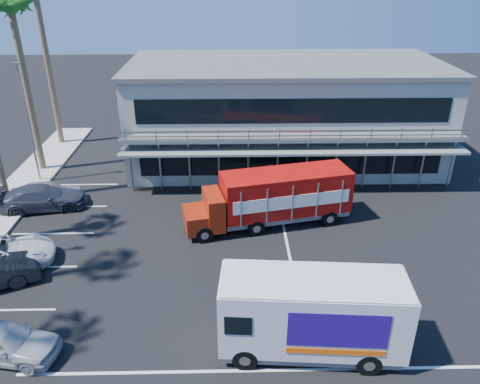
{
  "coord_description": "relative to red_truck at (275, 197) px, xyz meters",
  "views": [
    {
      "loc": [
        -1.0,
        -18.63,
        13.72
      ],
      "look_at": [
        -0.51,
        4.39,
        2.3
      ],
      "focal_mm": 35.0,
      "sensor_mm": 36.0,
      "label": 1
    }
  ],
  "objects": [
    {
      "name": "palm_e",
      "position": [
        -16.16,
        8.15,
        8.83
      ],
      "size": [
        2.8,
        2.8,
        12.25
      ],
      "color": "brown",
      "rests_on": "ground"
    },
    {
      "name": "white_van",
      "position": [
        0.54,
        -9.85,
        0.05
      ],
      "size": [
        7.07,
        2.88,
        3.38
      ],
      "rotation": [
        0.0,
        0.0,
        -0.08
      ],
      "color": "silver",
      "rests_on": "ground"
    },
    {
      "name": "ground",
      "position": [
        -1.46,
        -4.85,
        -1.74
      ],
      "size": [
        120.0,
        120.0,
        0.0
      ],
      "primitive_type": "plane",
      "color": "black",
      "rests_on": "ground"
    },
    {
      "name": "building",
      "position": [
        1.54,
        10.08,
        1.91
      ],
      "size": [
        22.4,
        12.0,
        7.3
      ],
      "color": "#9CA395",
      "rests_on": "ground"
    },
    {
      "name": "parked_car_e",
      "position": [
        -13.96,
        2.82,
        -1.01
      ],
      "size": [
        4.58,
        2.55,
        1.47
      ],
      "primitive_type": "imported",
      "rotation": [
        0.0,
        0.0,
        1.77
      ],
      "color": "gray",
      "rests_on": "ground"
    },
    {
      "name": "parked_car_d",
      "position": [
        -13.96,
        2.15,
        -1.0
      ],
      "size": [
        5.41,
        2.99,
        1.48
      ],
      "primitive_type": "imported",
      "rotation": [
        0.0,
        0.0,
        1.76
      ],
      "color": "#2F323E",
      "rests_on": "ground"
    },
    {
      "name": "parked_car_a",
      "position": [
        -11.18,
        -9.89,
        -1.02
      ],
      "size": [
        4.46,
        2.42,
        1.44
      ],
      "primitive_type": "imported",
      "rotation": [
        0.0,
        0.0,
        1.39
      ],
      "color": "#ABADB2",
      "rests_on": "ground"
    },
    {
      "name": "red_truck",
      "position": [
        0.0,
        0.0,
        0.0
      ],
      "size": [
        9.69,
        4.24,
        3.18
      ],
      "rotation": [
        0.0,
        0.0,
        0.23
      ],
      "color": "maroon",
      "rests_on": "ground"
    },
    {
      "name": "light_pole_far",
      "position": [
        -15.66,
        6.15,
        2.76
      ],
      "size": [
        0.5,
        0.25,
        8.09
      ],
      "color": "gray",
      "rests_on": "ground"
    }
  ]
}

